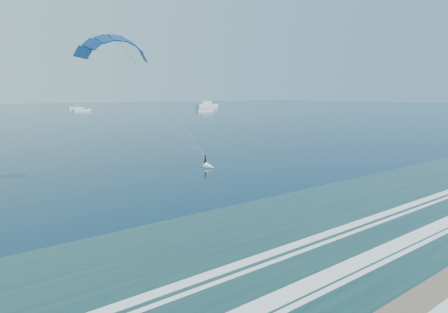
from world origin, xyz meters
name	(u,v)px	position (x,y,z in m)	size (l,w,h in m)	color
kitesurfer_rig	(167,105)	(2.22, 33.18, 8.25)	(19.93, 7.02, 16.34)	#D7EE1C
motor_yacht	(207,105)	(150.34, 228.05, 1.82)	(16.76, 4.47, 6.69)	silver
sailboat_4	(75,108)	(67.13, 260.28, 0.68)	(8.96, 2.40, 12.15)	silver
sailboat_5	(82,110)	(57.41, 220.08, 0.69)	(9.49, 2.40, 12.85)	silver
sailboat_6	(205,110)	(108.42, 172.66, 0.69)	(10.05, 2.40, 13.44)	silver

